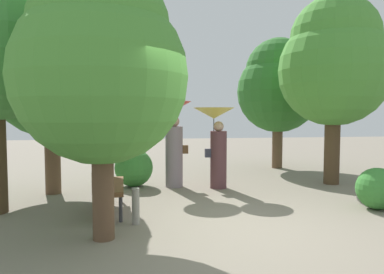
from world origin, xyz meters
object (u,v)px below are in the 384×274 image
(tree_near_left, at_px, (50,71))
(tree_mid_left, at_px, (101,63))
(park_bench, at_px, (106,183))
(tree_near_right, at_px, (278,85))
(person_left, at_px, (171,129))
(tree_mid_right, at_px, (334,61))
(person_right, at_px, (216,134))
(path_marker_post, at_px, (136,206))

(tree_near_left, height_order, tree_mid_left, tree_near_left)
(park_bench, xyz_separation_m, tree_near_right, (5.01, 4.51, 2.16))
(person_left, relative_size, tree_near_left, 0.50)
(tree_mid_right, bearing_deg, park_bench, -161.49)
(person_right, relative_size, path_marker_post, 3.27)
(tree_near_left, bearing_deg, person_right, 0.52)
(person_right, xyz_separation_m, tree_mid_right, (2.97, 0.08, 1.77))
(tree_near_right, bearing_deg, tree_mid_left, -129.67)
(person_left, xyz_separation_m, person_right, (1.02, -0.31, -0.13))
(tree_mid_left, relative_size, path_marker_post, 6.57)
(tree_near_right, relative_size, tree_mid_right, 0.90)
(tree_near_left, bearing_deg, tree_mid_right, 0.98)
(tree_mid_left, bearing_deg, tree_mid_right, 31.45)
(person_right, bearing_deg, path_marker_post, 143.76)
(person_left, xyz_separation_m, path_marker_post, (-0.82, -2.84, -1.11))
(tree_mid_left, distance_m, tree_mid_right, 6.19)
(tree_mid_right, bearing_deg, tree_near_left, -179.02)
(tree_near_right, height_order, path_marker_post, tree_near_right)
(tree_near_left, bearing_deg, person_left, 7.42)
(person_left, relative_size, tree_mid_left, 0.54)
(person_right, bearing_deg, person_left, 72.98)
(person_right, xyz_separation_m, park_bench, (-2.37, -1.71, -0.76))
(tree_mid_left, relative_size, tree_mid_right, 0.82)
(person_left, height_order, park_bench, person_left)
(park_bench, distance_m, tree_mid_right, 6.17)
(person_right, bearing_deg, tree_mid_right, -88.57)
(person_right, height_order, tree_near_left, tree_near_left)
(person_left, distance_m, path_marker_post, 3.16)
(tree_near_right, bearing_deg, person_right, -133.28)
(path_marker_post, bearing_deg, park_bench, 122.59)
(person_left, xyz_separation_m, tree_near_left, (-2.63, -0.34, 1.28))
(person_left, height_order, person_right, person_left)
(person_left, distance_m, tree_near_right, 4.61)
(tree_mid_left, distance_m, path_marker_post, 2.27)
(park_bench, xyz_separation_m, path_marker_post, (0.53, -0.82, -0.22))
(person_left, distance_m, person_right, 1.08)
(person_right, distance_m, tree_near_left, 3.92)
(park_bench, height_order, tree_near_left, tree_near_left)
(park_bench, relative_size, tree_mid_right, 0.33)
(person_right, height_order, tree_mid_left, tree_mid_left)
(tree_near_left, xyz_separation_m, tree_near_right, (6.30, 2.84, -0.01))
(tree_near_left, relative_size, path_marker_post, 7.11)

